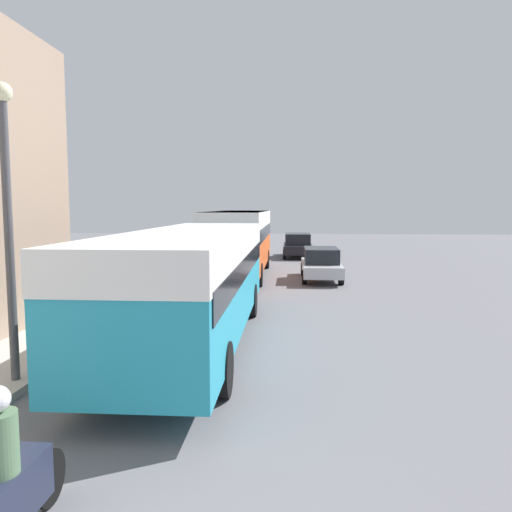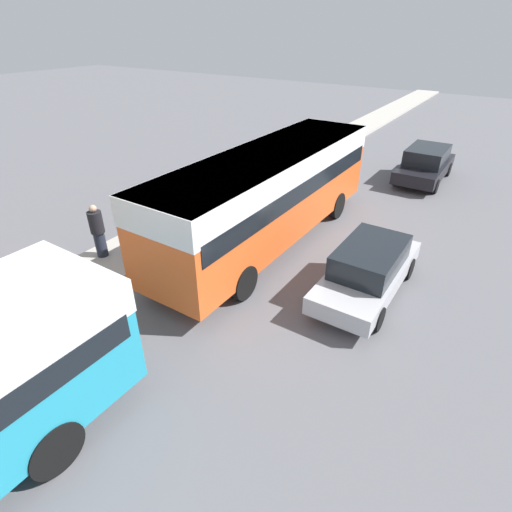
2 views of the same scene
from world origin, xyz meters
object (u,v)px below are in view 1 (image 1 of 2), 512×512
object	(u,v)px
bus_following	(240,234)
motorcycle_behind_lead	(5,489)
bus_lead	(192,271)
car_crossing	(321,263)
pedestrian_near_curb	(138,264)
car_far_curb	(298,245)

from	to	relation	value
bus_following	motorcycle_behind_lead	xyz separation A→B (m)	(-0.23, -19.69, -1.36)
bus_lead	bus_following	distance (m)	12.22
bus_following	car_crossing	bearing A→B (deg)	-14.77
pedestrian_near_curb	bus_following	bearing A→B (deg)	46.20
motorcycle_behind_lead	pedestrian_near_curb	xyz separation A→B (m)	(-3.58, 15.72, 0.35)
bus_following	bus_lead	bearing A→B (deg)	-89.45
car_crossing	pedestrian_near_curb	bearing A→B (deg)	-159.07
bus_following	motorcycle_behind_lead	distance (m)	19.74
car_far_curb	bus_lead	bearing A→B (deg)	-97.47
motorcycle_behind_lead	pedestrian_near_curb	distance (m)	16.13
bus_lead	motorcycle_behind_lead	distance (m)	7.57
bus_lead	motorcycle_behind_lead	bearing A→B (deg)	-92.63
car_crossing	car_far_curb	world-z (taller)	car_far_curb
bus_lead	bus_following	size ratio (longest dim) A/B	1.04
motorcycle_behind_lead	pedestrian_near_curb	world-z (taller)	pedestrian_near_curb
bus_following	pedestrian_near_curb	world-z (taller)	bus_following
bus_lead	motorcycle_behind_lead	xyz separation A→B (m)	(-0.34, -7.47, -1.16)
bus_following	pedestrian_near_curb	bearing A→B (deg)	-133.80
car_far_curb	pedestrian_near_curb	xyz separation A→B (m)	(-6.75, -13.30, 0.22)
motorcycle_behind_lead	car_far_curb	xyz separation A→B (m)	(3.17, 29.02, 0.13)
car_far_curb	car_crossing	bearing A→B (deg)	-84.79
bus_lead	car_crossing	distance (m)	11.86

